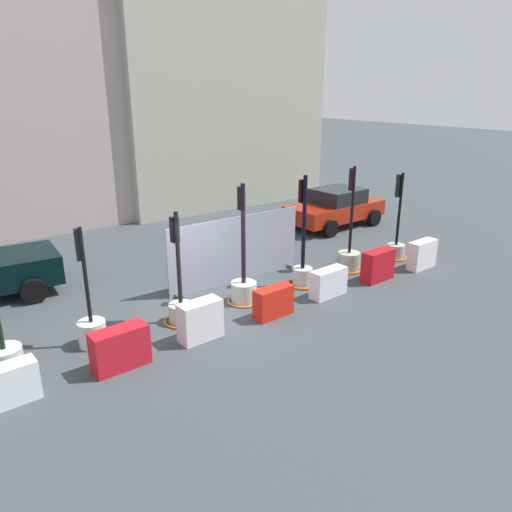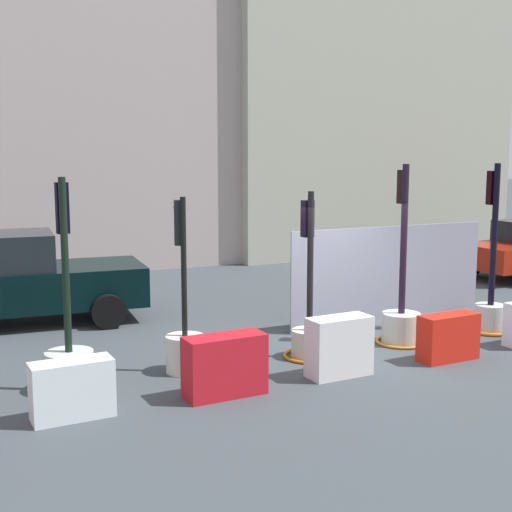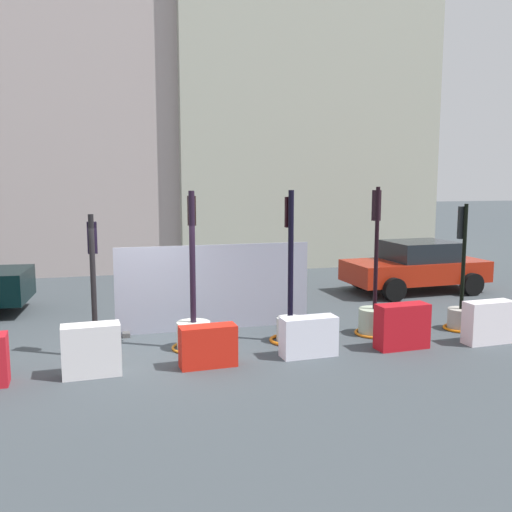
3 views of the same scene
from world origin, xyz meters
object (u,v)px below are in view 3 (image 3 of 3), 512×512
at_px(construction_barrier_4, 208,346).
at_px(construction_barrier_5, 309,337).
at_px(traffic_light_3, 95,332).
at_px(traffic_light_4, 193,324).
at_px(construction_barrier_6, 402,326).
at_px(traffic_light_7, 461,308).
at_px(construction_barrier_3, 91,350).
at_px(traffic_light_6, 374,313).
at_px(car_red_compact, 416,266).
at_px(traffic_light_5, 290,315).
at_px(construction_barrier_7, 488,322).

height_order(construction_barrier_4, construction_barrier_5, construction_barrier_5).
xyz_separation_m(traffic_light_3, traffic_light_4, (1.91, 0.06, 0.01)).
bearing_deg(construction_barrier_4, construction_barrier_6, 1.22).
xyz_separation_m(traffic_light_7, construction_barrier_6, (-2.03, -0.97, -0.03)).
relative_size(traffic_light_7, construction_barrier_4, 2.71).
bearing_deg(construction_barrier_4, construction_barrier_3, 178.42).
relative_size(traffic_light_6, car_red_compact, 0.76).
height_order(construction_barrier_5, construction_barrier_6, construction_barrier_6).
height_order(construction_barrier_4, car_red_compact, car_red_compact).
relative_size(traffic_light_5, construction_barrier_6, 2.90).
xyz_separation_m(traffic_light_6, construction_barrier_5, (-1.94, -1.09, -0.08)).
xyz_separation_m(traffic_light_5, traffic_light_6, (1.98, 0.06, -0.10)).
distance_m(traffic_light_6, traffic_light_7, 2.09).
distance_m(construction_barrier_3, construction_barrier_4, 2.05).
relative_size(traffic_light_4, construction_barrier_7, 2.96).
bearing_deg(car_red_compact, construction_barrier_6, -123.05).
bearing_deg(construction_barrier_3, construction_barrier_6, 0.27).
distance_m(traffic_light_7, construction_barrier_6, 2.25).
height_order(traffic_light_3, construction_barrier_5, traffic_light_3).
bearing_deg(car_red_compact, construction_barrier_7, -104.80).
bearing_deg(traffic_light_6, construction_barrier_5, -150.64).
relative_size(traffic_light_3, construction_barrier_3, 2.72).
height_order(traffic_light_5, construction_barrier_5, traffic_light_5).
distance_m(construction_barrier_6, car_red_compact, 6.08).
xyz_separation_m(traffic_light_7, construction_barrier_5, (-4.03, -0.95, -0.10)).
height_order(traffic_light_4, car_red_compact, traffic_light_4).
bearing_deg(traffic_light_3, construction_barrier_3, -93.06).
bearing_deg(traffic_light_4, construction_barrier_5, -26.81).
distance_m(traffic_light_3, construction_barrier_6, 6.07).
xyz_separation_m(traffic_light_6, construction_barrier_3, (-5.99, -1.14, -0.01)).
bearing_deg(construction_barrier_5, traffic_light_5, 92.15).
height_order(traffic_light_5, traffic_light_7, traffic_light_5).
bearing_deg(traffic_light_3, traffic_light_7, -0.30).
relative_size(traffic_light_3, construction_barrier_7, 2.56).
height_order(traffic_light_6, construction_barrier_7, traffic_light_6).
bearing_deg(traffic_light_7, construction_barrier_7, -95.15).
height_order(construction_barrier_3, car_red_compact, car_red_compact).
relative_size(traffic_light_5, traffic_light_6, 0.98).
relative_size(traffic_light_6, construction_barrier_5, 2.91).
bearing_deg(construction_barrier_3, traffic_light_3, 86.94).
bearing_deg(traffic_light_6, construction_barrier_6, -87.05).
xyz_separation_m(traffic_light_6, construction_barrier_6, (0.06, -1.11, -0.01)).
height_order(traffic_light_5, construction_barrier_6, traffic_light_5).
distance_m(traffic_light_5, construction_barrier_6, 2.29).
bearing_deg(construction_barrier_4, traffic_light_7, 9.93).
xyz_separation_m(traffic_light_3, construction_barrier_4, (2.00, -1.10, -0.11)).
bearing_deg(traffic_light_3, construction_barrier_4, -28.78).
distance_m(construction_barrier_4, construction_barrier_7, 5.92).
xyz_separation_m(traffic_light_6, traffic_light_7, (2.09, -0.14, 0.02)).
height_order(traffic_light_5, construction_barrier_3, traffic_light_5).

